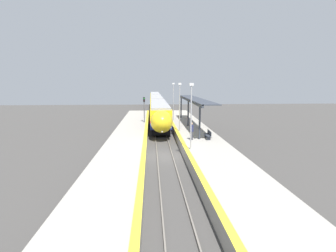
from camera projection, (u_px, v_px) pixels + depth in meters
name	position (u px, v px, depth m)	size (l,w,h in m)	color
ground_plane	(165.00, 156.00, 24.93)	(120.00, 120.00, 0.00)	#423F3D
rail_left	(157.00, 155.00, 24.88)	(0.08, 90.00, 0.15)	slate
rail_right	(172.00, 155.00, 24.97)	(0.08, 90.00, 0.15)	slate
train	(156.00, 104.00, 59.36)	(2.80, 60.56, 3.83)	black
platform_right	(206.00, 150.00, 25.11)	(4.62, 64.00, 1.01)	#9E998E
platform_left	(124.00, 152.00, 24.61)	(4.15, 64.00, 1.01)	#9E998E
platform_bench	(208.00, 134.00, 27.73)	(0.44, 1.77, 0.89)	#2D333D
person_waiting	(192.00, 131.00, 27.19)	(0.36, 0.24, 1.82)	#333338
railway_signal	(144.00, 110.00, 39.09)	(0.28, 0.28, 4.78)	#59595E
lamppost_near	(191.00, 112.00, 22.86)	(0.36, 0.20, 5.87)	#9E9EA3
lamppost_mid	(180.00, 104.00, 31.91)	(0.36, 0.20, 5.87)	#9E9EA3
lamppost_far	(173.00, 99.00, 40.96)	(0.36, 0.20, 5.87)	#9E9EA3
station_canopy	(193.00, 100.00, 35.53)	(2.02, 20.02, 3.78)	#333842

